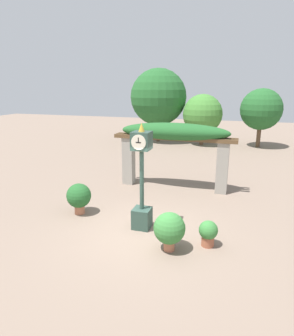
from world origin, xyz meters
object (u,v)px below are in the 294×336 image
(pedestal_clock, at_px, (142,182))
(potted_plant_far_left, at_px, (79,196))
(potted_plant_near_right, at_px, (169,229))
(potted_plant_near_left, at_px, (208,232))

(pedestal_clock, height_order, potted_plant_far_left, pedestal_clock)
(potted_plant_near_right, bearing_deg, potted_plant_far_left, 158.28)
(pedestal_clock, relative_size, potted_plant_near_left, 4.42)
(pedestal_clock, height_order, potted_plant_near_right, pedestal_clock)
(pedestal_clock, xyz_separation_m, potted_plant_far_left, (-2.31, 0.35, -0.83))
(pedestal_clock, distance_m, potted_plant_near_right, 1.69)
(potted_plant_far_left, bearing_deg, pedestal_clock, -8.63)
(potted_plant_near_right, height_order, potted_plant_far_left, potted_plant_far_left)
(pedestal_clock, distance_m, potted_plant_near_left, 2.31)
(potted_plant_near_left, bearing_deg, potted_plant_far_left, 169.13)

